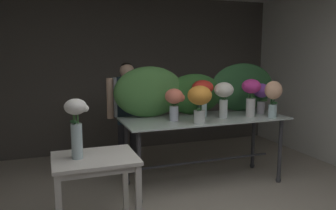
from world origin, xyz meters
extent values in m
plane|color=#9E9384|center=(0.00, 1.89, 0.00)|extent=(8.32, 8.32, 0.00)
cube|color=#4C4742|center=(0.00, 3.78, 1.32)|extent=(5.36, 0.12, 2.63)
cube|color=silver|center=(0.46, 1.81, 0.87)|extent=(2.09, 0.80, 0.02)
cylinder|color=#38383D|center=(-0.48, 1.51, 0.43)|extent=(0.05, 0.05, 0.86)
sphere|color=#38383D|center=(-0.48, 1.51, 0.03)|extent=(0.07, 0.07, 0.07)
cylinder|color=#38383D|center=(1.41, 1.51, 0.43)|extent=(0.05, 0.05, 0.86)
sphere|color=#38383D|center=(1.41, 1.51, 0.03)|extent=(0.07, 0.07, 0.07)
cylinder|color=#38383D|center=(-0.48, 2.12, 0.43)|extent=(0.05, 0.05, 0.86)
sphere|color=#38383D|center=(-0.48, 2.12, 0.03)|extent=(0.07, 0.07, 0.07)
cylinder|color=#38383D|center=(1.41, 2.12, 0.43)|extent=(0.05, 0.05, 0.86)
sphere|color=#38383D|center=(1.41, 2.12, 0.03)|extent=(0.07, 0.07, 0.07)
cylinder|color=#38383D|center=(0.46, 1.81, 0.30)|extent=(1.89, 0.03, 0.03)
cube|color=silver|center=(-1.03, 0.98, 0.77)|extent=(0.74, 0.59, 0.03)
cube|color=silver|center=(-1.03, 0.98, 0.72)|extent=(0.68, 0.53, 0.06)
cube|color=silver|center=(-0.70, 0.72, 0.38)|extent=(0.05, 0.05, 0.75)
cube|color=silver|center=(-1.36, 1.23, 0.38)|extent=(0.05, 0.05, 0.75)
cube|color=silver|center=(-0.70, 1.23, 0.38)|extent=(0.05, 0.05, 0.75)
cylinder|color=#232328|center=(-0.44, 2.54, 0.42)|extent=(0.12, 0.12, 0.83)
cylinder|color=#232328|center=(-0.28, 2.54, 0.42)|extent=(0.12, 0.12, 0.83)
cube|color=#B2BCC6|center=(-0.36, 2.54, 1.09)|extent=(0.39, 0.22, 0.52)
cube|color=#192833|center=(-0.36, 2.43, 1.05)|extent=(0.33, 0.02, 0.64)
cylinder|color=#D8AD8E|center=(-0.60, 2.54, 1.08)|extent=(0.09, 0.09, 0.55)
cylinder|color=#D8AD8E|center=(-0.12, 2.54, 1.08)|extent=(0.09, 0.09, 0.55)
sphere|color=#D8AD8E|center=(-0.36, 2.54, 1.44)|extent=(0.20, 0.20, 0.20)
ellipsoid|color=black|center=(-0.36, 2.56, 1.51)|extent=(0.15, 0.15, 0.09)
ellipsoid|color=#477F3D|center=(-0.18, 2.10, 1.20)|extent=(0.91, 0.29, 0.64)
ellipsoid|color=#2D6028|center=(0.44, 2.10, 1.14)|extent=(0.80, 0.25, 0.54)
ellipsoid|color=#28562D|center=(1.18, 2.10, 1.21)|extent=(0.99, 0.20, 0.67)
cylinder|color=silver|center=(0.67, 1.72, 0.99)|extent=(0.10, 0.10, 0.23)
cylinder|color=#9EBCB2|center=(0.67, 1.72, 0.93)|extent=(0.10, 0.10, 0.10)
cylinder|color=#2D6028|center=(0.70, 1.72, 1.03)|extent=(0.01, 0.01, 0.29)
cylinder|color=#2D6028|center=(0.67, 1.74, 1.03)|extent=(0.01, 0.01, 0.29)
cylinder|color=#2D6028|center=(0.65, 1.72, 1.03)|extent=(0.01, 0.01, 0.29)
cylinder|color=#2D6028|center=(0.67, 1.70, 1.03)|extent=(0.01, 0.01, 0.29)
ellipsoid|color=white|center=(0.67, 1.72, 1.23)|extent=(0.24, 0.24, 0.19)
sphere|color=white|center=(0.57, 1.69, 1.22)|extent=(0.05, 0.05, 0.05)
sphere|color=white|center=(0.77, 1.73, 1.21)|extent=(0.05, 0.05, 0.05)
ellipsoid|color=#28562D|center=(0.69, 1.72, 1.13)|extent=(0.06, 0.11, 0.03)
cylinder|color=silver|center=(0.03, 1.76, 0.97)|extent=(0.11, 0.11, 0.18)
cylinder|color=#9EBCB2|center=(0.03, 1.76, 0.92)|extent=(0.10, 0.10, 0.08)
cylinder|color=#477F3D|center=(0.05, 1.76, 1.00)|extent=(0.01, 0.01, 0.24)
cylinder|color=#477F3D|center=(0.02, 1.78, 1.00)|extent=(0.01, 0.01, 0.24)
cylinder|color=#477F3D|center=(0.00, 1.76, 1.00)|extent=(0.01, 0.01, 0.24)
cylinder|color=#477F3D|center=(0.02, 1.75, 1.00)|extent=(0.01, 0.01, 0.24)
ellipsoid|color=#EF7A60|center=(0.03, 1.76, 1.18)|extent=(0.22, 0.22, 0.18)
sphere|color=#EF7A60|center=(0.10, 1.74, 1.16)|extent=(0.10, 0.10, 0.10)
ellipsoid|color=#477F3D|center=(0.06, 1.80, 1.08)|extent=(0.11, 0.08, 0.03)
cylinder|color=silver|center=(0.47, 1.89, 0.99)|extent=(0.12, 0.12, 0.24)
cylinder|color=#9EBCB2|center=(0.47, 1.89, 0.93)|extent=(0.11, 0.11, 0.10)
cylinder|color=#2D6028|center=(0.48, 1.90, 1.04)|extent=(0.01, 0.01, 0.31)
cylinder|color=#2D6028|center=(0.45, 1.92, 1.04)|extent=(0.01, 0.01, 0.31)
cylinder|color=#2D6028|center=(0.46, 1.87, 1.04)|extent=(0.01, 0.01, 0.31)
ellipsoid|color=red|center=(0.47, 1.89, 1.25)|extent=(0.27, 0.27, 0.19)
sphere|color=red|center=(0.37, 1.87, 1.26)|extent=(0.08, 0.08, 0.08)
cylinder|color=silver|center=(1.30, 1.81, 0.96)|extent=(0.10, 0.10, 0.16)
cylinder|color=#9EBCB2|center=(1.30, 1.81, 0.91)|extent=(0.09, 0.09, 0.07)
cylinder|color=#28562D|center=(1.32, 1.82, 1.01)|extent=(0.01, 0.01, 0.25)
cylinder|color=#28562D|center=(1.30, 1.83, 1.01)|extent=(0.01, 0.01, 0.25)
cylinder|color=#28562D|center=(1.28, 1.82, 1.01)|extent=(0.01, 0.01, 0.25)
cylinder|color=#28562D|center=(1.29, 1.79, 1.01)|extent=(0.01, 0.01, 0.25)
ellipsoid|color=purple|center=(1.30, 1.81, 1.19)|extent=(0.22, 0.22, 0.19)
sphere|color=purple|center=(1.36, 1.82, 1.17)|extent=(0.08, 0.08, 0.08)
ellipsoid|color=#477F3D|center=(1.32, 1.77, 1.06)|extent=(0.10, 0.05, 0.03)
cylinder|color=silver|center=(1.05, 1.68, 0.99)|extent=(0.12, 0.12, 0.23)
cylinder|color=#9EBCB2|center=(1.05, 1.68, 0.93)|extent=(0.11, 0.11, 0.10)
cylinder|color=#387033|center=(1.08, 1.68, 1.05)|extent=(0.01, 0.01, 0.33)
cylinder|color=#387033|center=(1.03, 1.70, 1.05)|extent=(0.01, 0.01, 0.33)
cylinder|color=#387033|center=(1.04, 1.65, 1.05)|extent=(0.01, 0.01, 0.33)
ellipsoid|color=#D1338E|center=(1.05, 1.68, 1.27)|extent=(0.24, 0.24, 0.18)
sphere|color=#D1338E|center=(0.95, 1.66, 1.29)|extent=(0.06, 0.06, 0.06)
sphere|color=#D1338E|center=(1.12, 1.69, 1.24)|extent=(0.09, 0.09, 0.09)
cylinder|color=silver|center=(1.27, 1.53, 0.96)|extent=(0.11, 0.11, 0.17)
cylinder|color=#9EBCB2|center=(1.27, 1.53, 0.91)|extent=(0.10, 0.10, 0.07)
cylinder|color=#28562D|center=(1.29, 1.53, 1.02)|extent=(0.01, 0.01, 0.27)
cylinder|color=#28562D|center=(1.28, 1.55, 1.02)|extent=(0.01, 0.01, 0.27)
cylinder|color=#28562D|center=(1.25, 1.53, 1.02)|extent=(0.01, 0.01, 0.27)
cylinder|color=#28562D|center=(1.28, 1.51, 1.02)|extent=(0.01, 0.01, 0.27)
ellipsoid|color=#F4B78E|center=(1.27, 1.53, 1.22)|extent=(0.22, 0.22, 0.23)
ellipsoid|color=#28562D|center=(1.29, 1.53, 1.06)|extent=(0.08, 0.11, 0.03)
cylinder|color=silver|center=(0.25, 1.52, 0.95)|extent=(0.13, 0.13, 0.16)
cylinder|color=#9EBCB2|center=(0.25, 1.52, 0.91)|extent=(0.12, 0.12, 0.07)
cylinder|color=#28562D|center=(0.27, 1.52, 1.01)|extent=(0.01, 0.01, 0.25)
cylinder|color=#28562D|center=(0.25, 1.54, 1.01)|extent=(0.01, 0.01, 0.25)
cylinder|color=#28562D|center=(0.22, 1.52, 1.01)|extent=(0.01, 0.01, 0.25)
cylinder|color=#28562D|center=(0.25, 1.50, 1.01)|extent=(0.01, 0.01, 0.25)
ellipsoid|color=orange|center=(0.25, 1.52, 1.21)|extent=(0.28, 0.28, 0.22)
sphere|color=orange|center=(0.15, 1.53, 1.19)|extent=(0.07, 0.07, 0.07)
ellipsoid|color=#28562D|center=(0.22, 1.48, 1.05)|extent=(0.09, 0.10, 0.03)
cylinder|color=silver|center=(-1.18, 0.98, 0.94)|extent=(0.10, 0.10, 0.31)
cylinder|color=#9EBCB2|center=(-1.18, 0.98, 0.85)|extent=(0.09, 0.09, 0.13)
cylinder|color=#477F3D|center=(-1.16, 0.98, 0.99)|extent=(0.01, 0.01, 0.41)
cylinder|color=#477F3D|center=(-1.20, 0.99, 0.99)|extent=(0.01, 0.01, 0.41)
cylinder|color=#477F3D|center=(-1.19, 0.96, 0.99)|extent=(0.01, 0.01, 0.41)
ellipsoid|color=white|center=(-1.18, 0.98, 1.24)|extent=(0.19, 0.19, 0.14)
sphere|color=white|center=(-1.10, 0.97, 1.22)|extent=(0.06, 0.06, 0.06)
ellipsoid|color=#28562D|center=(-1.20, 0.97, 1.11)|extent=(0.08, 0.11, 0.03)
camera|label=1|loc=(-1.40, -1.94, 1.70)|focal=35.86mm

